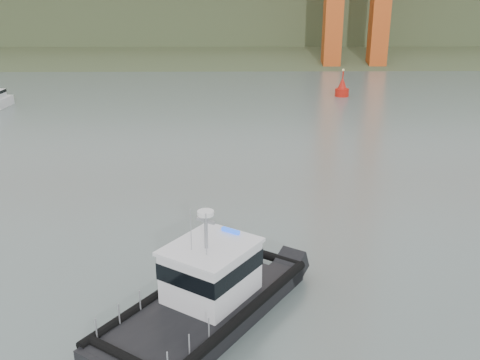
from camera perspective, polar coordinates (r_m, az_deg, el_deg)
The scene contains 4 objects.
ground at distance 23.78m, azimuth -2.13°, elevation -13.56°, with size 400.00×400.00×0.00m, color slate.
headlands at distance 145.52m, azimuth -1.21°, elevation 17.28°, with size 500.00×105.36×27.12m.
patrol_boat at distance 22.52m, azimuth -3.55°, elevation -11.85°, with size 9.02×10.71×5.05m.
nav_buoy at distance 71.06m, azimuth 10.84°, elevation 9.54°, with size 1.79×1.79×3.72m.
Camera 1 is at (0.53, -19.90, 13.01)m, focal length 40.00 mm.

